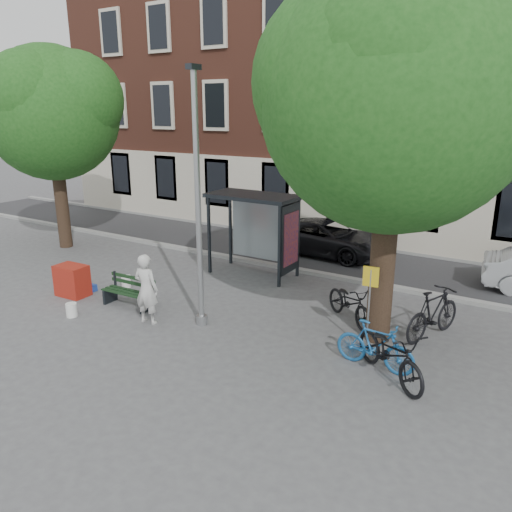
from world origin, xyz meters
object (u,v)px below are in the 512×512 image
object	(u,v)px
bike_d	(433,313)
red_stand	(72,281)
bus_shelter	(265,217)
bike_c	(390,353)
bike_b	(375,346)
notice_sign	(370,290)
bike_a	(350,303)
painter	(146,289)
car_dark	(326,238)
lamppost	(198,215)
bench	(129,293)

from	to	relation	value
bike_d	red_stand	world-z (taller)	bike_d
bus_shelter	bike_c	world-z (taller)	bus_shelter
bike_b	notice_sign	bearing A→B (deg)	35.17
bike_a	notice_sign	distance (m)	1.83
painter	bike_c	xyz separation A→B (m)	(5.98, 0.53, -0.34)
bike_c	car_dark	world-z (taller)	car_dark
painter	notice_sign	world-z (taller)	notice_sign
red_stand	car_dark	bearing A→B (deg)	60.19
bus_shelter	bike_b	xyz separation A→B (m)	(5.00, -3.97, -1.41)
lamppost	bus_shelter	distance (m)	4.24
painter	notice_sign	size ratio (longest dim) A/B	0.92
lamppost	bench	bearing A→B (deg)	-177.87
painter	notice_sign	xyz separation A→B (m)	(5.18, 1.45, 0.53)
bike_b	red_stand	size ratio (longest dim) A/B	1.89
bus_shelter	red_stand	xyz separation A→B (m)	(-3.78, -4.47, -1.47)
bus_shelter	bike_a	bearing A→B (deg)	-28.67
lamppost	notice_sign	bearing A→B (deg)	11.51
lamppost	red_stand	size ratio (longest dim) A/B	6.79
car_dark	red_stand	bearing A→B (deg)	152.79
painter	bike_d	distance (m)	6.90
bench	notice_sign	world-z (taller)	notice_sign
bike_c	car_dark	xyz separation A→B (m)	(-4.74, 7.47, 0.07)
bench	bike_b	xyz separation A→B (m)	(6.81, 0.22, 0.14)
bus_shelter	notice_sign	world-z (taller)	bus_shelter
bike_a	bike_c	xyz separation A→B (m)	(1.72, -2.21, 0.05)
bike_a	bike_c	bearing A→B (deg)	-104.97
lamppost	bike_a	world-z (taller)	lamppost
bus_shelter	bike_d	bearing A→B (deg)	-18.00
bike_a	bike_c	size ratio (longest dim) A/B	0.91
bench	bike_c	size ratio (longest dim) A/B	0.73
bus_shelter	lamppost	bearing A→B (deg)	-81.57
bike_b	red_stand	distance (m)	8.79
car_dark	bike_b	bearing A→B (deg)	-146.39
painter	bike_b	world-z (taller)	painter
notice_sign	bike_a	bearing A→B (deg)	118.71
notice_sign	red_stand	bearing A→B (deg)	-178.71
bike_d	bike_c	bearing A→B (deg)	103.71
bench	bike_a	world-z (taller)	bike_a
bike_b	bike_c	xyz separation A→B (m)	(0.39, -0.24, 0.05)
lamppost	bike_d	size ratio (longest dim) A/B	3.03
lamppost	bike_b	world-z (taller)	lamppost
painter	red_stand	size ratio (longest dim) A/B	2.00
lamppost	car_dark	size ratio (longest dim) A/B	1.34
painter	bike_b	bearing A→B (deg)	-178.64
bike_b	notice_sign	world-z (taller)	notice_sign
lamppost	bike_a	size ratio (longest dim) A/B	3.14
bike_a	notice_sign	world-z (taller)	notice_sign
lamppost	notice_sign	world-z (taller)	lamppost
painter	bike_b	xyz separation A→B (m)	(5.59, 0.78, -0.39)
bike_d	notice_sign	distance (m)	1.99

